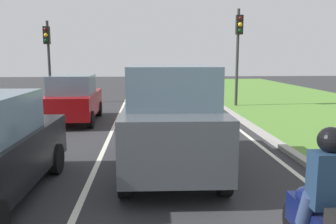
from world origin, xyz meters
TOP-DOWN VIEW (x-y plane):
  - ground_plane at (0.00, 14.00)m, footprint 60.00×60.00m
  - lane_line_center at (-0.70, 14.00)m, footprint 0.12×32.00m
  - lane_line_right_edge at (3.60, 14.00)m, footprint 0.12×32.00m
  - curb_right at (4.10, 14.00)m, footprint 0.24×48.00m
  - car_suv_ahead at (0.97, 8.33)m, footprint 2.06×4.55m
  - car_hatchback_far at (-2.26, 14.09)m, footprint 1.77×3.72m
  - rider_person at (2.35, 4.38)m, footprint 0.50×0.40m
  - traffic_light_near_right at (4.90, 17.62)m, footprint 0.32×0.50m
  - traffic_light_overhead_left at (-4.64, 19.67)m, footprint 0.32×0.50m

SIDE VIEW (x-z plane):
  - ground_plane at x=0.00m, z-range 0.00..0.00m
  - lane_line_center at x=-0.70m, z-range 0.00..0.01m
  - lane_line_right_edge at x=3.60m, z-range 0.00..0.01m
  - curb_right at x=4.10m, z-range 0.00..0.12m
  - car_hatchback_far at x=-2.26m, z-range -0.01..1.77m
  - car_suv_ahead at x=0.97m, z-range 0.03..2.31m
  - rider_person at x=2.35m, z-range 0.61..1.77m
  - traffic_light_overhead_left at x=-4.64m, z-range 0.73..5.03m
  - traffic_light_near_right at x=4.90m, z-range 0.80..5.51m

